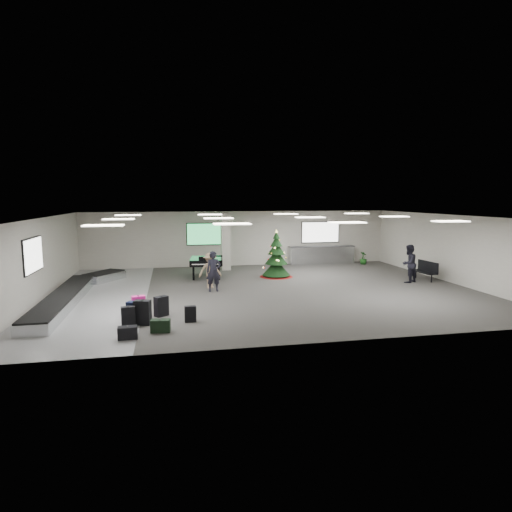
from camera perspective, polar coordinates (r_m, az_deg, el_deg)
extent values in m
plane|color=#34322F|center=(18.70, 1.21, -4.54)|extent=(18.00, 18.00, 0.00)
cube|color=#B6B0A6|center=(25.26, -2.22, 2.35)|extent=(18.00, 0.02, 3.20)
cube|color=#B6B0A6|center=(11.78, 8.64, -4.00)|extent=(18.00, 0.02, 3.20)
cube|color=#B6B0A6|center=(18.69, -26.82, -0.41)|extent=(0.02, 14.00, 3.20)
cube|color=#B6B0A6|center=(22.18, 24.57, 0.89)|extent=(0.02, 14.00, 3.20)
cube|color=silver|center=(18.29, 1.24, 5.31)|extent=(18.00, 14.00, 0.02)
cube|color=gray|center=(18.53, -20.53, -5.15)|extent=(4.00, 14.00, 0.01)
cube|color=#B8B5A8|center=(23.74, -4.07, 1.98)|extent=(0.50, 0.50, 3.20)
cube|color=green|center=(24.95, -6.75, 2.92)|extent=(2.20, 0.08, 1.30)
cube|color=white|center=(26.44, 8.58, 3.16)|extent=(2.40, 0.08, 1.30)
cube|color=white|center=(17.68, -27.58, 0.11)|extent=(0.08, 2.10, 1.30)
cube|color=white|center=(14.01, -19.67, 3.86)|extent=(1.20, 0.60, 0.04)
cube|color=white|center=(17.97, -17.85, 4.70)|extent=(1.20, 0.60, 0.04)
cube|color=white|center=(21.95, -16.68, 5.24)|extent=(1.20, 0.60, 0.04)
cube|color=white|center=(14.00, -3.21, 4.30)|extent=(1.20, 0.60, 0.04)
cube|color=white|center=(17.96, -5.02, 5.04)|extent=(1.20, 0.60, 0.04)
cube|color=white|center=(21.94, -6.18, 5.52)|extent=(1.20, 0.60, 0.04)
cube|color=white|center=(15.09, 12.04, 4.39)|extent=(1.20, 0.60, 0.04)
cube|color=white|center=(18.83, 7.22, 5.13)|extent=(1.20, 0.60, 0.04)
cube|color=white|center=(22.65, 4.00, 5.61)|extent=(1.20, 0.60, 0.04)
cube|color=white|center=(17.07, 24.51, 4.23)|extent=(1.20, 0.60, 0.04)
cube|color=white|center=(20.45, 17.95, 5.02)|extent=(1.20, 0.60, 0.04)
cube|color=white|center=(24.02, 13.29, 5.55)|extent=(1.20, 0.60, 0.04)
cube|color=silver|center=(17.72, -24.27, -5.29)|extent=(1.00, 8.00, 0.38)
cube|color=black|center=(17.68, -24.31, -4.63)|extent=(0.95, 7.90, 0.05)
cube|color=silver|center=(22.01, -19.59, -2.62)|extent=(1.97, 2.21, 0.38)
cube|color=black|center=(21.97, -19.61, -2.08)|extent=(1.87, 2.10, 0.05)
cube|color=silver|center=(26.30, 8.74, 0.12)|extent=(4.00, 0.60, 1.05)
cube|color=#323235|center=(26.24, 8.76, 1.28)|extent=(4.05, 0.65, 0.04)
cube|color=black|center=(14.07, -14.88, -7.29)|extent=(0.57, 0.42, 0.79)
cube|color=black|center=(13.97, -14.94, -5.69)|extent=(0.08, 0.17, 0.02)
cube|color=black|center=(13.97, -16.67, -7.76)|extent=(0.45, 0.29, 0.64)
cube|color=black|center=(13.89, -16.72, -6.44)|extent=(0.05, 0.13, 0.02)
cube|color=#FC2098|center=(15.12, -15.39, -6.43)|extent=(0.49, 0.35, 0.70)
cube|color=black|center=(15.04, -15.44, -5.11)|extent=(0.06, 0.15, 0.02)
cube|color=black|center=(14.93, -12.51, -6.55)|extent=(0.51, 0.47, 0.68)
cube|color=black|center=(14.85, -12.55, -5.23)|extent=(0.12, 0.14, 0.02)
cube|color=black|center=(14.34, -15.91, -7.23)|extent=(0.52, 0.44, 0.69)
cube|color=black|center=(14.25, -15.96, -5.85)|extent=(0.10, 0.15, 0.02)
cube|color=black|center=(13.25, -12.61, -9.07)|extent=(0.60, 0.35, 0.38)
cube|color=black|center=(13.20, -12.64, -8.24)|extent=(0.05, 0.17, 0.02)
cube|color=black|center=(14.08, -8.74, -7.65)|extent=(0.37, 0.21, 0.53)
cube|color=black|center=(14.01, -8.77, -6.58)|extent=(0.04, 0.12, 0.02)
cube|color=black|center=(12.87, -16.74, -9.77)|extent=(0.56, 0.33, 0.36)
cube|color=black|center=(12.82, -16.77, -8.97)|extent=(0.04, 0.18, 0.02)
cone|color=#67090F|center=(21.79, 2.71, -2.63)|extent=(1.69, 1.69, 0.11)
cylinder|color=#3F2819|center=(21.76, 2.71, -2.20)|extent=(0.11, 0.11, 0.45)
cone|color=black|center=(21.72, 2.71, -1.50)|extent=(1.43, 1.43, 0.80)
cone|color=black|center=(21.64, 2.72, -0.10)|extent=(1.16, 1.16, 0.71)
cone|color=black|center=(21.58, 2.73, 1.07)|extent=(0.89, 0.89, 0.62)
cone|color=black|center=(21.54, 2.74, 2.01)|extent=(0.62, 0.62, 0.53)
cone|color=black|center=(21.51, 2.74, 2.83)|extent=(0.36, 0.36, 0.40)
cone|color=#FFE566|center=(21.50, 2.74, 3.35)|extent=(0.14, 0.14, 0.16)
cube|color=black|center=(21.62, -6.60, -0.64)|extent=(1.80, 1.98, 0.29)
cube|color=black|center=(20.66, -6.69, -1.26)|extent=(1.52, 0.48, 0.10)
cube|color=white|center=(20.62, -6.70, -1.11)|extent=(1.34, 0.30, 0.02)
cube|color=black|center=(20.87, -6.68, -0.37)|extent=(0.72, 0.12, 0.23)
cylinder|color=black|center=(21.02, -8.33, -2.28)|extent=(0.10, 0.10, 0.70)
cylinder|color=black|center=(20.97, -4.96, -2.24)|extent=(0.10, 0.10, 0.70)
cylinder|color=black|center=(22.40, -6.51, -1.62)|extent=(0.10, 0.10, 0.70)
cube|color=black|center=(22.32, 21.46, -1.99)|extent=(0.61, 1.51, 0.06)
cylinder|color=black|center=(21.88, 22.26, -2.79)|extent=(0.06, 0.06, 0.39)
cylinder|color=black|center=(22.85, 20.64, -2.28)|extent=(0.06, 0.06, 0.39)
cube|color=black|center=(22.40, 21.98, -1.27)|extent=(0.17, 1.47, 0.49)
imported|color=black|center=(18.36, -5.68, -2.05)|extent=(0.65, 0.44, 1.73)
imported|color=#997C5E|center=(19.09, -6.15, -1.92)|extent=(1.07, 0.69, 1.57)
imported|color=black|center=(21.40, 19.69, -0.97)|extent=(1.10, 1.02, 1.81)
imported|color=#143D13|center=(24.66, 3.10, -0.57)|extent=(0.58, 0.56, 0.83)
imported|color=#143D13|center=(26.59, 14.12, -0.25)|extent=(0.52, 0.52, 0.77)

